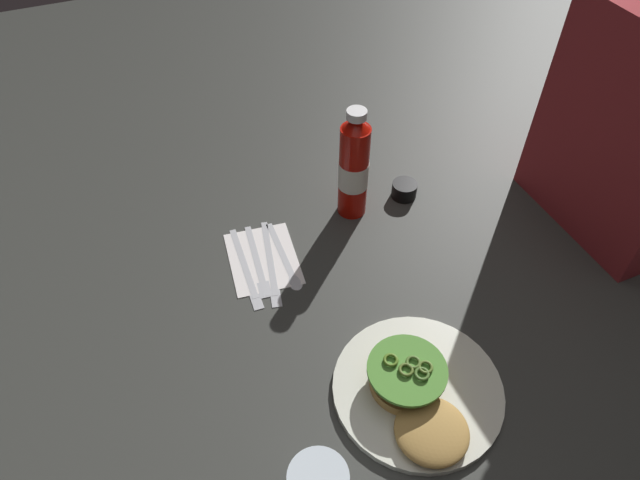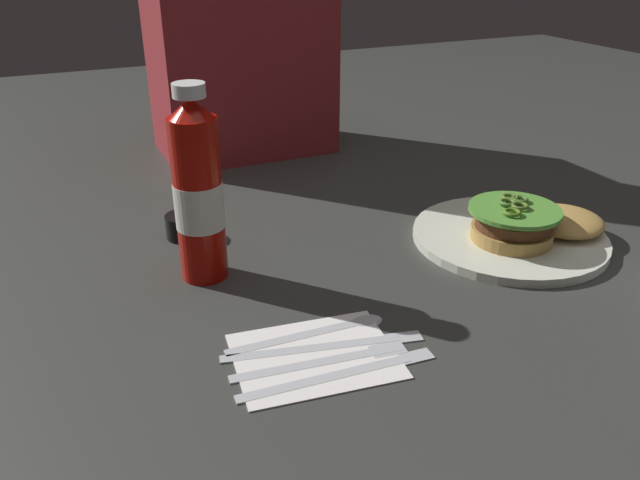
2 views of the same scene
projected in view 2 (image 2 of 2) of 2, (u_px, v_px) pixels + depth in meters
ground_plane at (444, 276)px, 0.78m from camera, size 3.00×3.00×0.00m
dinner_plate at (509, 237)px, 0.87m from camera, size 0.26×0.26×0.01m
burger_sandwich at (532, 222)px, 0.85m from camera, size 0.20×0.12×0.05m
ketchup_bottle at (198, 194)px, 0.74m from camera, size 0.06×0.06×0.24m
condiment_cup at (185, 226)px, 0.87m from camera, size 0.05×0.05×0.03m
napkin at (315, 355)px, 0.63m from camera, size 0.17×0.14×0.00m
butter_knife at (351, 369)px, 0.61m from camera, size 0.20×0.03×0.00m
fork_utensil at (336, 356)px, 0.63m from camera, size 0.18×0.04×0.00m
steak_knife at (337, 342)px, 0.65m from camera, size 0.21×0.06×0.00m
spoon_utensil at (329, 327)px, 0.67m from camera, size 0.18×0.03×0.00m
diner_person at (238, 4)px, 1.12m from camera, size 0.31×0.20×0.60m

